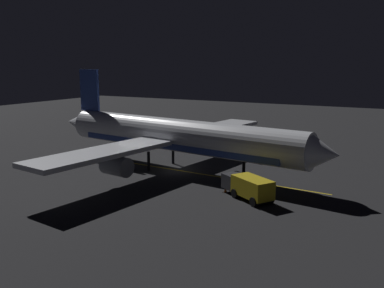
{
  "coord_description": "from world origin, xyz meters",
  "views": [
    {
      "loc": [
        44.0,
        26.34,
        13.1
      ],
      "look_at": [
        0.0,
        2.0,
        3.5
      ],
      "focal_mm": 39.84,
      "sensor_mm": 36.0,
      "label": 1
    }
  ],
  "objects_px": {
    "baggage_truck": "(248,187)",
    "traffic_cone_near_right": "(229,177)",
    "catering_truck": "(247,147)",
    "traffic_cone_near_left": "(225,190)",
    "airliner": "(174,136)",
    "ground_crew_worker": "(242,179)"
  },
  "relations": [
    {
      "from": "catering_truck",
      "to": "traffic_cone_near_left",
      "type": "xyz_separation_m",
      "value": [
        17.25,
        4.58,
        -1.03
      ]
    },
    {
      "from": "catering_truck",
      "to": "traffic_cone_near_right",
      "type": "distance_m",
      "value": 12.9
    },
    {
      "from": "airliner",
      "to": "catering_truck",
      "type": "bearing_deg",
      "value": 156.52
    },
    {
      "from": "catering_truck",
      "to": "ground_crew_worker",
      "type": "relative_size",
      "value": 3.51
    },
    {
      "from": "ground_crew_worker",
      "to": "catering_truck",
      "type": "bearing_deg",
      "value": -159.84
    },
    {
      "from": "baggage_truck",
      "to": "catering_truck",
      "type": "distance_m",
      "value": 19.49
    },
    {
      "from": "traffic_cone_near_right",
      "to": "baggage_truck",
      "type": "bearing_deg",
      "value": 39.37
    },
    {
      "from": "catering_truck",
      "to": "ground_crew_worker",
      "type": "height_order",
      "value": "catering_truck"
    },
    {
      "from": "baggage_truck",
      "to": "traffic_cone_near_right",
      "type": "xyz_separation_m",
      "value": [
        -5.5,
        -4.51,
        -0.93
      ]
    },
    {
      "from": "traffic_cone_near_left",
      "to": "traffic_cone_near_right",
      "type": "distance_m",
      "value": 5.02
    },
    {
      "from": "catering_truck",
      "to": "traffic_cone_near_left",
      "type": "distance_m",
      "value": 17.88
    },
    {
      "from": "traffic_cone_near_left",
      "to": "traffic_cone_near_right",
      "type": "bearing_deg",
      "value": -159.87
    },
    {
      "from": "airliner",
      "to": "traffic_cone_near_left",
      "type": "height_order",
      "value": "airliner"
    },
    {
      "from": "catering_truck",
      "to": "traffic_cone_near_left",
      "type": "height_order",
      "value": "catering_truck"
    },
    {
      "from": "catering_truck",
      "to": "traffic_cone_near_right",
      "type": "height_order",
      "value": "catering_truck"
    },
    {
      "from": "ground_crew_worker",
      "to": "baggage_truck",
      "type": "bearing_deg",
      "value": 30.62
    },
    {
      "from": "ground_crew_worker",
      "to": "traffic_cone_near_right",
      "type": "height_order",
      "value": "ground_crew_worker"
    },
    {
      "from": "airliner",
      "to": "traffic_cone_near_right",
      "type": "relative_size",
      "value": 74.38
    },
    {
      "from": "traffic_cone_near_left",
      "to": "traffic_cone_near_right",
      "type": "relative_size",
      "value": 1.0
    },
    {
      "from": "baggage_truck",
      "to": "ground_crew_worker",
      "type": "relative_size",
      "value": 3.61
    },
    {
      "from": "airliner",
      "to": "baggage_truck",
      "type": "distance_m",
      "value": 14.3
    },
    {
      "from": "ground_crew_worker",
      "to": "traffic_cone_near_left",
      "type": "xyz_separation_m",
      "value": [
        2.51,
        -0.83,
        -0.64
      ]
    }
  ]
}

